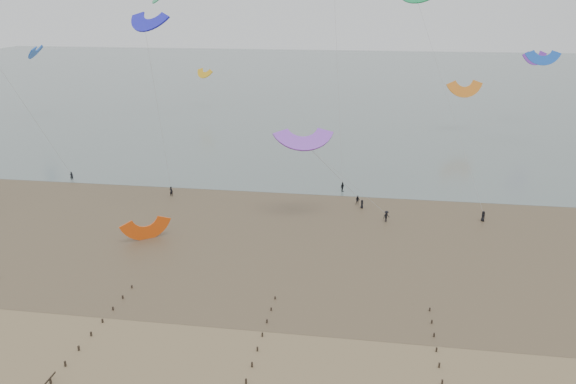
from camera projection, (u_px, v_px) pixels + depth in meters
The scene contains 6 objects.
ground at pixel (215, 356), 56.20m from camera, with size 500.00×500.00×0.00m, color brown.
sea_and_shore at pixel (249, 224), 88.91m from camera, with size 500.00×665.00×0.03m.
kitesurfer_lead at pixel (171, 191), 101.27m from camera, with size 0.67×0.44×1.84m, color black.
kitesurfers at pixel (468, 202), 96.18m from camera, with size 124.20×18.20×1.88m.
grounded_kite at pixel (147, 239), 83.54m from camera, with size 6.28×3.29×4.78m, color #E44C0E, non-canonical shape.
kites_airborne at pixel (259, 53), 132.96m from camera, with size 248.21×119.75×37.93m.
Camera 1 is at (14.32, -46.08, 33.97)m, focal length 35.00 mm.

